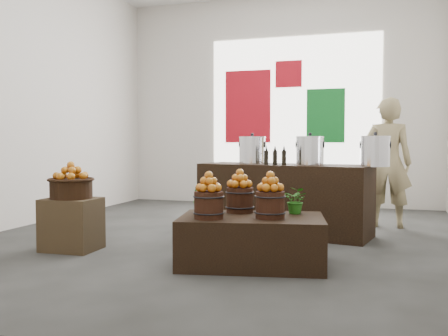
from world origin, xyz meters
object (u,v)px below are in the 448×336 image
(display_table, at_px, (252,241))
(stock_pot_right, at_px, (375,152))
(stock_pot_left, at_px, (252,151))
(wicker_basket, at_px, (71,189))
(shopper, at_px, (387,163))
(crate, at_px, (72,224))
(stock_pot_center, at_px, (310,151))
(counter, at_px, (283,199))

(display_table, distance_m, stock_pot_right, 2.10)
(stock_pot_left, bearing_deg, wicker_basket, -132.13)
(wicker_basket, relative_size, shopper, 0.25)
(crate, relative_size, stock_pot_left, 1.68)
(crate, height_order, wicker_basket, wicker_basket)
(stock_pot_left, height_order, stock_pot_right, same)
(stock_pot_center, bearing_deg, stock_pot_right, -10.91)
(stock_pot_left, relative_size, stock_pot_right, 1.00)
(counter, bearing_deg, wicker_basket, -129.61)
(stock_pot_left, distance_m, stock_pot_center, 0.82)
(wicker_basket, xyz_separation_m, counter, (2.08, 1.71, -0.23))
(display_table, bearing_deg, crate, 167.63)
(stock_pot_center, distance_m, shopper, 1.40)
(crate, relative_size, stock_pot_center, 1.68)
(crate, relative_size, display_table, 0.42)
(counter, bearing_deg, shopper, 46.77)
(wicker_basket, relative_size, stock_pot_center, 1.34)
(crate, distance_m, wicker_basket, 0.40)
(wicker_basket, bearing_deg, counter, 39.48)
(wicker_basket, bearing_deg, crate, 0.00)
(display_table, bearing_deg, stock_pot_right, 42.99)
(counter, height_order, shopper, shopper)
(stock_pot_left, height_order, shopper, shopper)
(display_table, height_order, stock_pot_right, stock_pot_right)
(counter, distance_m, stock_pot_right, 1.33)
(display_table, xyz_separation_m, counter, (-0.02, 1.77, 0.22))
(display_table, relative_size, counter, 0.62)
(crate, bearing_deg, shopper, 38.12)
(stock_pot_right, bearing_deg, display_table, -126.23)
(display_table, bearing_deg, stock_pot_left, 93.42)
(crate, distance_m, stock_pot_center, 3.04)
(stock_pot_left, distance_m, shopper, 1.96)
(stock_pot_center, relative_size, shopper, 0.19)
(crate, xyz_separation_m, display_table, (2.09, -0.06, -0.05))
(counter, distance_m, stock_pot_center, 0.73)
(crate, height_order, stock_pot_left, stock_pot_left)
(crate, xyz_separation_m, stock_pot_left, (1.62, 1.80, 0.80))
(crate, bearing_deg, stock_pot_center, 34.09)
(counter, height_order, stock_pot_center, stock_pot_center)
(crate, bearing_deg, stock_pot_left, 47.87)
(wicker_basket, height_order, shopper, shopper)
(stock_pot_left, bearing_deg, stock_pot_right, -10.91)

